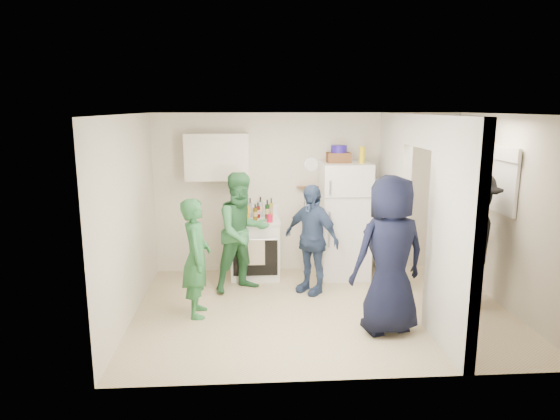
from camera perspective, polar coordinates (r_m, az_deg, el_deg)
The scene contains 36 objects.
floor at distance 6.63m, azimuth 4.83°, elevation -11.29°, with size 4.80×4.80×0.00m, color beige.
wall_back at distance 7.90m, azimuth 3.17°, elevation 1.96°, with size 4.80×4.80×0.00m, color silver.
wall_front at distance 4.63m, azimuth 8.23°, elevation -5.19°, with size 4.80×4.80×0.00m, color silver.
wall_left at distance 6.35m, azimuth -16.92°, elevation -0.96°, with size 3.40×3.40×0.00m, color silver.
wall_right at distance 7.03m, azimuth 24.76°, elevation -0.34°, with size 3.40×3.40×0.00m, color silver.
ceiling at distance 6.11m, azimuth 5.24°, elevation 10.85°, with size 4.80×4.80×0.00m, color white.
partition_pier_back at distance 7.57m, azimuth 12.78°, elevation 1.25°, with size 0.12×1.20×2.50m, color silver.
partition_pier_front at distance 5.54m, azimuth 19.17°, elevation -2.91°, with size 0.12×1.20×2.50m, color silver.
partition_header at distance 6.41m, azimuth 15.99°, elevation 8.71°, with size 0.12×1.00×0.40m, color silver.
stove at distance 7.70m, azimuth -2.88°, elevation -4.37°, with size 0.76×0.63×0.91m, color white.
upper_cabinet at distance 7.60m, azimuth -7.21°, elevation 6.06°, with size 0.95×0.34×0.70m, color silver.
fridge at distance 7.71m, azimuth 7.35°, elevation -1.16°, with size 0.73×0.71×1.76m, color white.
wicker_basket at distance 7.58m, azimuth 6.72°, elevation 5.98°, with size 0.35×0.25×0.15m, color brown.
blue_bowl at distance 7.57m, azimuth 6.74°, elevation 6.95°, with size 0.24×0.24×0.11m, color navy.
yellow_cup_stack_top at distance 7.50m, azimuth 9.35°, elevation 6.22°, with size 0.09×0.09×0.25m, color gold.
wall_clock at distance 7.83m, azimuth 3.59°, elevation 5.19°, with size 0.22×0.22×0.03m, color white.
spice_shelf at distance 7.84m, azimuth 3.22°, elevation 2.62°, with size 0.35×0.08×0.03m, color olive.
nook_window at distance 7.13m, azimuth 24.14°, elevation 3.14°, with size 0.03×0.70×0.80m, color black.
nook_window_frame at distance 7.12m, azimuth 24.03°, elevation 3.14°, with size 0.04×0.76×0.86m, color white.
nook_valance at distance 7.07m, azimuth 24.09°, elevation 5.94°, with size 0.04×0.82×0.18m, color white.
yellow_cup_stack_stove at distance 7.35m, azimuth -3.83°, elevation -0.52°, with size 0.09×0.09×0.25m, color orange.
red_cup at distance 7.39m, azimuth -1.19°, elevation -0.94°, with size 0.09×0.09×0.12m, color red.
person_green_left at distance 6.30m, azimuth -9.54°, elevation -5.41°, with size 0.55×0.36×1.50m, color #307940.
person_green_center at distance 7.06m, azimuth -4.30°, elevation -2.56°, with size 0.83×0.64×1.70m, color #347644.
person_denim at distance 7.00m, azimuth 3.58°, elevation -3.33°, with size 0.91×0.38×1.55m, color #344972.
person_navy at distance 5.85m, azimuth 12.44°, elevation -5.06°, with size 0.90×0.59×1.85m, color black.
person_nook at distance 6.93m, azimuth 20.99°, elevation -3.16°, with size 1.16×0.67×1.80m, color black.
bottle_a at distance 7.66m, azimuth -5.11°, elevation 0.14°, with size 0.06×0.06×0.30m, color maroon.
bottle_b at distance 7.48m, azimuth -4.34°, elevation -0.23°, with size 0.07×0.07×0.27m, color #21511B.
bottle_c at distance 7.70m, azimuth -3.43°, elevation 0.25°, with size 0.06×0.06×0.30m, color #9BA4A8.
bottle_d at distance 7.50m, azimuth -2.84°, elevation -0.25°, with size 0.07×0.07×0.25m, color #54440E.
bottle_e at distance 7.75m, azimuth -2.24°, elevation 0.38°, with size 0.07×0.07×0.31m, color #A4A9B6.
bottle_f at distance 7.58m, azimuth -1.46°, elevation 0.07°, with size 0.07×0.07×0.30m, color #143717.
bottle_g at distance 7.71m, azimuth -1.00°, elevation 0.28°, with size 0.06×0.06×0.30m, color #A4A235.
bottle_h at distance 7.46m, azimuth -5.13°, elevation -0.19°, with size 0.08×0.08×0.29m, color silver.
bottle_i at distance 7.67m, azimuth -2.54°, elevation -0.02°, with size 0.07×0.07×0.24m, color #480E0C.
Camera 1 is at (-0.95, -6.03, 2.59)m, focal length 32.00 mm.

